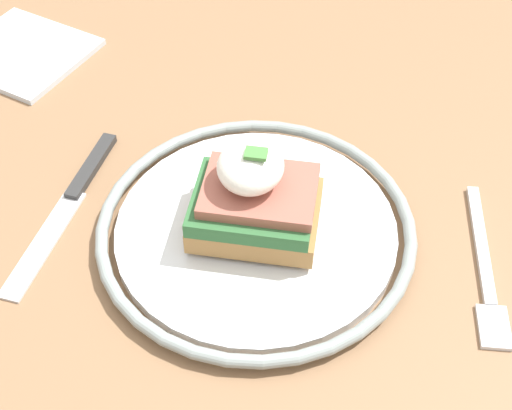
% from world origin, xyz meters
% --- Properties ---
extents(dining_table, '(0.84, 0.90, 0.76)m').
position_xyz_m(dining_table, '(0.00, 0.00, 0.63)').
color(dining_table, '#846042').
rests_on(dining_table, ground_plane).
extents(plate, '(0.25, 0.25, 0.02)m').
position_xyz_m(plate, '(-0.03, 0.04, 0.76)').
color(plate, silver).
rests_on(plate, dining_table).
extents(sandwich, '(0.10, 0.08, 0.07)m').
position_xyz_m(sandwich, '(-0.03, 0.04, 0.80)').
color(sandwich, '#9E703D').
rests_on(sandwich, plate).
extents(fork, '(0.03, 0.16, 0.00)m').
position_xyz_m(fork, '(-0.20, 0.05, 0.76)').
color(fork, silver).
rests_on(fork, dining_table).
extents(knife, '(0.04, 0.18, 0.01)m').
position_xyz_m(knife, '(0.13, 0.03, 0.76)').
color(knife, '#2D2D2D').
rests_on(knife, dining_table).
extents(napkin, '(0.16, 0.15, 0.01)m').
position_xyz_m(napkin, '(0.25, -0.16, 0.76)').
color(napkin, silver).
rests_on(napkin, dining_table).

